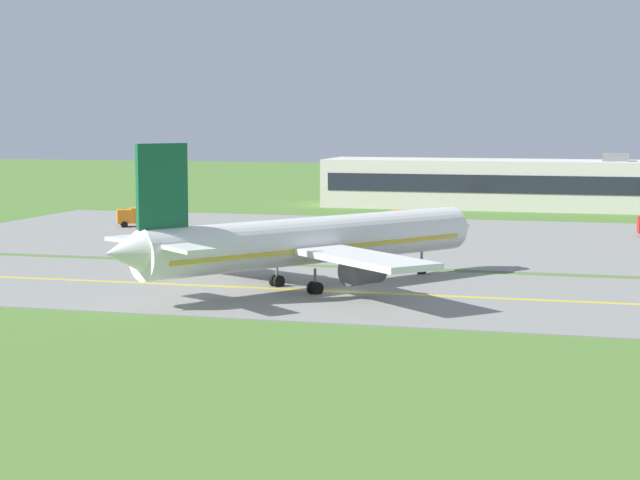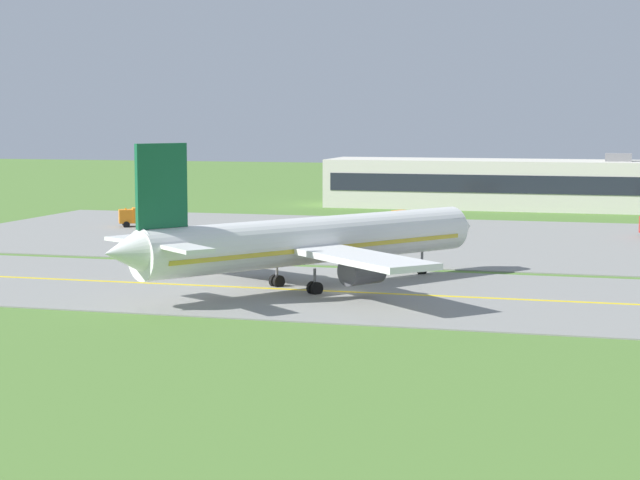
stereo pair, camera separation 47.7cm
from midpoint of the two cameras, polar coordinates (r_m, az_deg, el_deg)
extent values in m
plane|color=#517A33|center=(93.70, 0.99, -2.71)|extent=(500.00, 500.00, 0.00)
cube|color=gray|center=(93.69, 0.99, -2.68)|extent=(240.00, 28.00, 0.10)
cube|color=gray|center=(133.09, 9.69, -0.08)|extent=(140.00, 52.00, 0.10)
cube|color=yellow|center=(93.68, 0.99, -2.65)|extent=(220.00, 0.60, 0.01)
cylinder|color=white|center=(95.29, -0.46, -0.01)|extent=(22.77, 30.15, 4.00)
cone|color=white|center=(107.66, 7.07, 0.68)|extent=(4.60, 4.31, 3.80)
cone|color=white|center=(84.90, -10.13, -0.62)|extent=(4.62, 4.57, 3.40)
cube|color=gold|center=(95.35, -0.46, -0.31)|extent=(21.27, 27.97, 0.36)
cube|color=#1E232D|center=(106.01, 6.26, 0.98)|extent=(3.82, 3.42, 0.70)
cube|color=white|center=(100.76, -4.49, 0.03)|extent=(15.55, 11.08, 0.50)
cylinder|color=#47474C|center=(100.48, -2.89, -0.78)|extent=(3.83, 4.10, 2.30)
cylinder|color=black|center=(101.44, -2.17, -0.71)|extent=(1.86, 1.41, 2.10)
cube|color=white|center=(87.51, 1.94, -0.91)|extent=(14.25, 13.74, 0.50)
cylinder|color=#47474C|center=(90.49, 2.04, -1.57)|extent=(3.83, 4.10, 2.30)
cylinder|color=black|center=(91.56, 2.79, -1.48)|extent=(1.86, 1.41, 2.10)
cube|color=#145938|center=(86.18, -8.23, 2.75)|extent=(2.85, 3.83, 6.50)
cube|color=white|center=(89.20, -9.36, -0.02)|extent=(6.41, 5.01, 0.30)
cube|color=white|center=(83.77, -7.15, -0.39)|extent=(6.10, 5.75, 0.30)
cylinder|color=slate|center=(104.28, 5.08, -1.04)|extent=(0.24, 0.24, 1.65)
cylinder|color=black|center=(104.39, 5.08, -1.49)|extent=(0.92, 1.10, 1.10)
cylinder|color=slate|center=(96.45, -2.36, -1.63)|extent=(0.24, 0.24, 1.65)
cylinder|color=black|center=(96.78, -2.46, -2.10)|extent=(0.92, 1.10, 1.10)
cylinder|color=black|center=(96.35, -2.26, -2.13)|extent=(0.92, 1.10, 1.10)
cylinder|color=slate|center=(92.40, -0.40, -1.98)|extent=(0.24, 0.24, 1.65)
cylinder|color=black|center=(92.74, -0.51, -2.46)|extent=(0.92, 1.10, 1.10)
cylinder|color=black|center=(92.32, -0.29, -2.50)|extent=(0.92, 1.10, 1.10)
cube|color=orange|center=(150.17, -10.08, 1.20)|extent=(2.54, 2.62, 1.80)
cube|color=#1E232D|center=(150.10, -10.37, 1.31)|extent=(1.00, 1.67, 0.81)
cube|color=orange|center=(150.37, -8.94, 1.26)|extent=(4.69, 3.87, 2.00)
cylinder|color=orange|center=(150.08, -10.09, 1.58)|extent=(0.20, 0.20, 0.18)
cylinder|color=black|center=(149.27, -10.05, 0.76)|extent=(0.93, 0.70, 0.90)
cylinder|color=black|center=(151.26, -10.10, 0.84)|extent=(0.93, 0.70, 0.90)
cylinder|color=black|center=(149.51, -8.58, 0.80)|extent=(0.93, 0.70, 0.90)
cylinder|color=black|center=(151.59, -8.65, 0.87)|extent=(0.93, 0.70, 0.90)
cube|color=orange|center=(142.13, 5.35, 0.98)|extent=(2.49, 2.58, 1.80)
cube|color=#1E232D|center=(141.66, 5.61, 1.09)|extent=(0.91, 1.71, 0.81)
cube|color=orange|center=(143.88, 4.38, 1.10)|extent=(4.70, 3.71, 2.00)
cylinder|color=orange|center=(142.04, 5.36, 1.38)|extent=(0.20, 0.20, 0.18)
cylinder|color=black|center=(143.04, 5.58, 0.59)|extent=(0.94, 0.66, 0.90)
cylinder|color=black|center=(141.43, 5.11, 0.53)|extent=(0.94, 0.66, 0.90)
cylinder|color=black|center=(145.33, 4.36, 0.69)|extent=(0.94, 0.66, 0.90)
cylinder|color=black|center=(143.66, 3.86, 0.63)|extent=(0.94, 0.66, 0.90)
cube|color=beige|center=(180.72, 10.59, 2.80)|extent=(65.62, 13.34, 7.74)
cube|color=#1E232D|center=(174.02, 10.41, 2.80)|extent=(62.99, 0.10, 2.79)
cube|color=slate|center=(179.89, 14.80, 4.11)|extent=(4.00, 4.00, 1.20)
camera|label=1|loc=(0.24, -90.14, -0.02)|focal=62.65mm
camera|label=2|loc=(0.24, 89.86, 0.02)|focal=62.65mm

